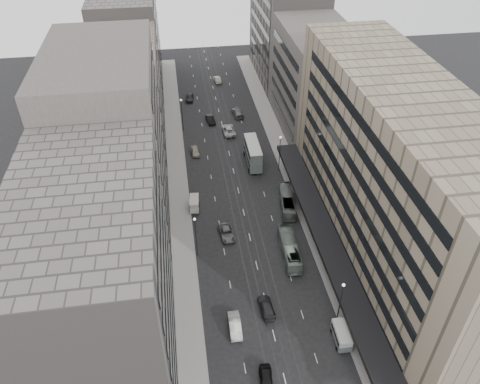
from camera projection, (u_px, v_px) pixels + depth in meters
ground at (266, 303)px, 72.36m from camera, size 220.00×220.00×0.00m
sidewalk_right at (286, 162)px, 103.11m from camera, size 4.00×125.00×0.15m
sidewalk_left at (177, 171)px, 100.25m from camera, size 4.00×125.00×0.15m
department_store at (396, 183)px, 72.06m from camera, size 19.20×60.00×30.00m
building_right_mid at (315, 81)px, 108.31m from camera, size 15.00×28.00×24.00m
building_right_far at (286, 30)px, 130.58m from camera, size 15.00×32.00×28.00m
building_left_a at (102, 296)px, 54.38m from camera, size 15.00×28.00×30.00m
building_left_b at (114, 156)px, 74.30m from camera, size 15.00×26.00×34.00m
building_left_c at (125, 104)px, 98.18m from camera, size 15.00×28.00×25.00m
building_left_d at (130, 42)px, 123.10m from camera, size 15.00×38.00×28.00m
lamp_right_near at (341, 299)px, 66.43m from camera, size 0.44×0.44×8.32m
lamp_right_far at (280, 149)px, 97.75m from camera, size 0.44×0.44×8.32m
lamp_left_near at (196, 232)px, 77.42m from camera, size 0.44×0.44×8.32m
lamp_left_far at (182, 111)px, 111.09m from camera, size 0.44×0.44×8.32m
bus_near at (290, 249)px, 79.69m from camera, size 3.00×10.55×2.91m
bus_far at (287, 201)px, 90.09m from camera, size 3.62×10.23×2.79m
double_decker at (253, 153)px, 101.06m from camera, size 2.95×9.37×5.11m
vw_microbus at (341, 335)px, 66.17m from camera, size 2.16×4.50×2.40m
panel_van at (194, 203)px, 89.67m from camera, size 2.15×3.95×2.40m
sedan_0 at (266, 379)px, 61.43m from camera, size 2.21×4.54×1.49m
sedan_1 at (235, 325)px, 68.08m from camera, size 1.77×4.89×1.60m
sedan_2 at (227, 233)px, 83.96m from camera, size 2.83×5.36×1.44m
sedan_3 at (266, 307)px, 70.83m from camera, size 2.24×5.10×1.46m
sedan_4 at (195, 151)px, 105.42m from camera, size 2.12×4.46×1.47m
sedan_5 at (210, 119)px, 117.02m from camera, size 2.25×4.86×1.54m
sedan_6 at (229, 130)px, 112.73m from camera, size 3.13×6.26×1.70m
sedan_7 at (237, 112)px, 119.85m from camera, size 2.83×5.90×1.66m
sedan_8 at (190, 97)px, 126.62m from camera, size 2.50×5.07×1.66m
sedan_9 at (217, 79)px, 135.96m from camera, size 2.01×4.69×1.50m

